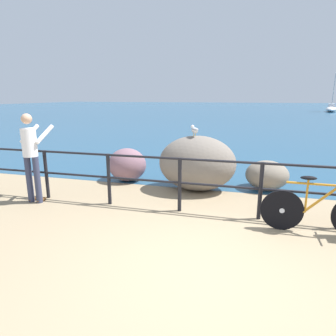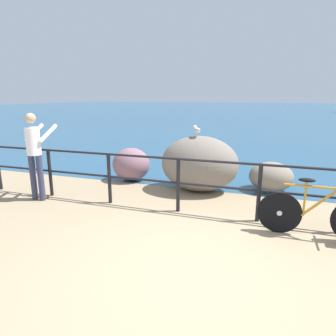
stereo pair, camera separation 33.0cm
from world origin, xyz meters
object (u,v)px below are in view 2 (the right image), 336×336
at_px(bicycle, 328,210).
at_px(breakwater_boulder_left, 131,164).
at_px(breakwater_boulder_main, 199,164).
at_px(breakwater_boulder_right, 271,177).
at_px(seagull, 197,130).
at_px(person_at_railing, 35,153).

height_order(bicycle, breakwater_boulder_left, bicycle).
xyz_separation_m(breakwater_boulder_main, breakwater_boulder_left, (-1.83, 0.29, -0.21)).
bearing_deg(breakwater_boulder_right, bicycle, -70.44).
distance_m(breakwater_boulder_left, seagull, 2.04).
distance_m(person_at_railing, breakwater_boulder_main, 3.46).
xyz_separation_m(breakwater_boulder_left, breakwater_boulder_right, (3.38, 0.19, -0.08)).
bearing_deg(breakwater_boulder_left, breakwater_boulder_right, 3.17).
bearing_deg(breakwater_boulder_main, seagull, -137.84).
bearing_deg(bicycle, breakwater_boulder_right, 109.63).
xyz_separation_m(bicycle, breakwater_boulder_main, (-2.33, 1.72, 0.16)).
bearing_deg(bicycle, seagull, 145.34).
height_order(breakwater_boulder_left, breakwater_boulder_right, breakwater_boulder_left).
bearing_deg(person_at_railing, breakwater_boulder_right, -62.66).
bearing_deg(breakwater_boulder_left, seagull, -11.18).
bearing_deg(seagull, breakwater_boulder_main, -81.74).
bearing_deg(bicycle, person_at_railing, 179.30).
bearing_deg(breakwater_boulder_left, bicycle, -25.79).
relative_size(breakwater_boulder_main, seagull, 5.48).
distance_m(bicycle, breakwater_boulder_main, 2.90).
bearing_deg(person_at_railing, seagull, -59.34).
bearing_deg(bicycle, breakwater_boulder_main, 143.69).
bearing_deg(seagull, person_at_railing, 84.32).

